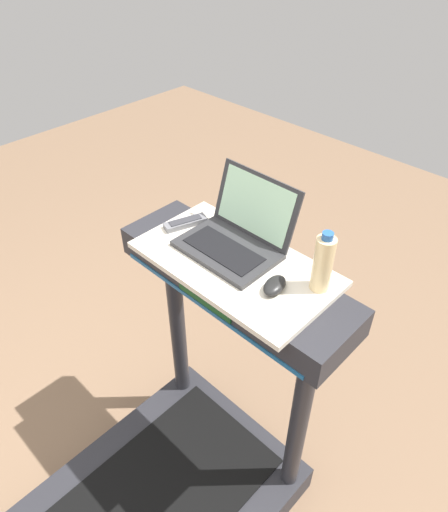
# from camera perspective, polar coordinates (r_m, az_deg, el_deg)

# --- Properties ---
(desk_board) EXTENTS (0.68, 0.37, 0.02)m
(desk_board) POSITION_cam_1_polar(r_m,az_deg,el_deg) (1.55, 1.29, -0.89)
(desk_board) COLOR beige
(desk_board) RESTS_ON treadmill_base
(laptop) EXTENTS (0.34, 0.29, 0.23)m
(laptop) POSITION_cam_1_polar(r_m,az_deg,el_deg) (1.58, 1.52, 2.60)
(laptop) COLOR #2D2D30
(laptop) RESTS_ON desk_board
(computer_mouse) EXTENTS (0.08, 0.11, 0.03)m
(computer_mouse) POSITION_cam_1_polar(r_m,az_deg,el_deg) (1.44, 6.26, -3.62)
(computer_mouse) COLOR black
(computer_mouse) RESTS_ON desk_board
(water_bottle) EXTENTS (0.06, 0.06, 0.21)m
(water_bottle) POSITION_cam_1_polar(r_m,az_deg,el_deg) (1.41, 12.08, -0.88)
(water_bottle) COLOR beige
(water_bottle) RESTS_ON desk_board
(tv_remote) EXTENTS (0.10, 0.17, 0.02)m
(tv_remote) POSITION_cam_1_polar(r_m,az_deg,el_deg) (1.71, -4.76, 4.12)
(tv_remote) COLOR slate
(tv_remote) RESTS_ON desk_board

